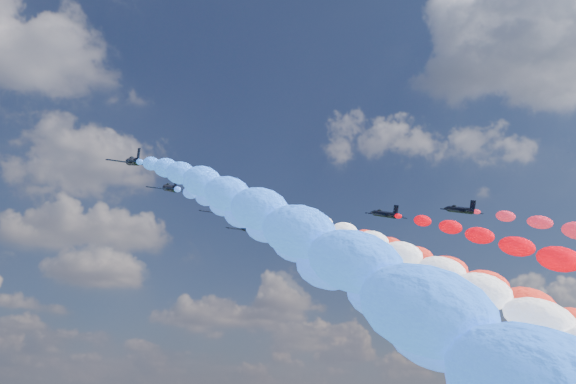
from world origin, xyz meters
name	(u,v)px	position (x,y,z in m)	size (l,w,h in m)	color
jet_0	(133,162)	(-33.57, -5.69, 96.45)	(8.94, 11.98, 2.64)	black
trail_0	(273,248)	(-33.57, -62.69, 70.00)	(6.45, 110.82, 56.12)	blue
jet_1	(170,188)	(-23.83, 5.78, 96.45)	(8.94, 11.98, 2.64)	black
trail_1	(312,279)	(-23.83, -51.23, 70.00)	(6.45, 110.82, 56.12)	#3066F8
jet_2	(220,212)	(-9.67, 17.09, 96.45)	(8.94, 11.98, 2.64)	black
trail_2	(369,302)	(-9.67, -39.92, 70.00)	(6.45, 110.82, 56.12)	#0547FE
jet_3	(275,210)	(0.27, 11.05, 96.45)	(8.94, 11.98, 2.64)	black
trail_3	(462,300)	(0.27, -45.95, 70.00)	(6.45, 110.82, 56.12)	white
jet_4	(245,228)	(0.48, 27.94, 96.45)	(8.94, 11.98, 2.64)	black
trail_4	(388,316)	(0.48, -29.07, 70.00)	(6.45, 110.82, 56.12)	white
jet_5	(316,223)	(12.90, 16.45, 96.45)	(8.94, 11.98, 2.64)	black
trail_5	(508,311)	(12.90, -40.55, 70.00)	(6.45, 110.82, 56.12)	#F83022
jet_6	(385,214)	(22.90, 3.57, 96.45)	(8.94, 11.98, 2.64)	black
jet_7	(460,210)	(35.30, -6.16, 96.45)	(8.94, 11.98, 2.64)	black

